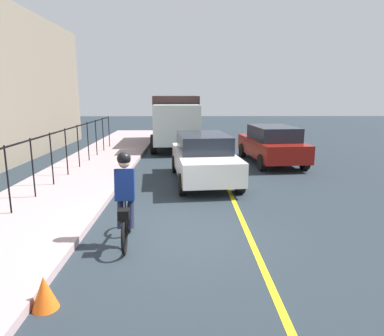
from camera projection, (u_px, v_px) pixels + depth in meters
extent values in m
plane|color=#232C33|center=(172.00, 235.00, 7.25)|extent=(80.00, 80.00, 0.00)
cube|color=yellow|center=(248.00, 234.00, 7.27)|extent=(36.00, 0.12, 0.01)
cube|color=#A48D90|center=(8.00, 233.00, 7.19)|extent=(40.00, 3.20, 0.15)
cylinder|color=black|center=(8.00, 180.00, 7.98)|extent=(0.04, 0.04, 1.60)
cylinder|color=black|center=(33.00, 168.00, 9.27)|extent=(0.04, 0.04, 1.60)
cylinder|color=black|center=(52.00, 159.00, 10.56)|extent=(0.04, 0.04, 1.60)
cylinder|color=black|center=(66.00, 152.00, 11.86)|extent=(0.04, 0.04, 1.60)
cylinder|color=black|center=(78.00, 146.00, 13.15)|extent=(0.04, 0.04, 1.60)
cylinder|color=black|center=(88.00, 141.00, 14.44)|extent=(0.04, 0.04, 1.60)
cylinder|color=black|center=(96.00, 138.00, 15.74)|extent=(0.04, 0.04, 1.60)
cylinder|color=black|center=(103.00, 134.00, 17.03)|extent=(0.04, 0.04, 1.60)
cylinder|color=black|center=(109.00, 131.00, 18.32)|extent=(0.04, 0.04, 1.60)
cube|color=black|center=(4.00, 148.00, 7.82)|extent=(21.16, 0.04, 0.04)
torus|color=black|center=(129.00, 217.00, 7.35)|extent=(0.66, 0.11, 0.66)
torus|color=black|center=(124.00, 237.00, 6.33)|extent=(0.66, 0.11, 0.66)
cube|color=black|center=(126.00, 214.00, 6.79)|extent=(0.93, 0.11, 0.24)
cylinder|color=black|center=(125.00, 209.00, 6.61)|extent=(0.03, 0.03, 0.35)
cube|color=navy|center=(125.00, 185.00, 6.56)|extent=(0.37, 0.39, 0.63)
sphere|color=tan|center=(124.00, 162.00, 6.52)|extent=(0.22, 0.22, 0.22)
sphere|color=black|center=(124.00, 159.00, 6.51)|extent=(0.26, 0.26, 0.26)
cylinder|color=#191E38|center=(120.00, 212.00, 6.64)|extent=(0.34, 0.15, 0.65)
cylinder|color=#191E38|center=(131.00, 211.00, 6.66)|extent=(0.34, 0.15, 0.65)
cube|color=black|center=(124.00, 214.00, 6.29)|extent=(0.25, 0.22, 0.18)
cube|color=maroon|center=(271.00, 147.00, 14.71)|extent=(4.55, 2.19, 0.70)
cube|color=#1E232D|center=(273.00, 133.00, 14.39)|extent=(2.60, 1.80, 0.56)
cylinder|color=black|center=(243.00, 150.00, 16.15)|extent=(0.66, 0.28, 0.64)
cylinder|color=black|center=(278.00, 150.00, 16.33)|extent=(0.66, 0.28, 0.64)
cylinder|color=black|center=(262.00, 163.00, 13.24)|extent=(0.66, 0.28, 0.64)
cylinder|color=black|center=(305.00, 162.00, 13.42)|extent=(0.66, 0.28, 0.64)
cube|color=white|center=(204.00, 162.00, 11.54)|extent=(4.56, 2.24, 0.70)
cube|color=#1E232D|center=(203.00, 142.00, 11.61)|extent=(2.61, 1.83, 0.56)
cylinder|color=black|center=(240.00, 183.00, 10.26)|extent=(0.66, 0.28, 0.64)
cylinder|color=black|center=(182.00, 184.00, 10.07)|extent=(0.66, 0.28, 0.64)
cylinder|color=black|center=(220.00, 163.00, 13.17)|extent=(0.66, 0.28, 0.64)
cylinder|color=black|center=(175.00, 164.00, 12.97)|extent=(0.66, 0.28, 0.64)
cube|color=#322120|center=(176.00, 116.00, 19.99)|extent=(4.87, 2.62, 2.30)
cube|color=silver|center=(177.00, 125.00, 16.69)|extent=(1.92, 2.29, 1.90)
cylinder|color=black|center=(200.00, 144.00, 17.09)|extent=(0.97, 0.34, 0.96)
cylinder|color=black|center=(154.00, 144.00, 16.96)|extent=(0.97, 0.34, 0.96)
cylinder|color=black|center=(194.00, 134.00, 21.33)|extent=(0.97, 0.34, 0.96)
cylinder|color=black|center=(157.00, 134.00, 21.19)|extent=(0.97, 0.34, 0.96)
cone|color=orange|center=(44.00, 293.00, 4.72)|extent=(0.36, 0.36, 0.47)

